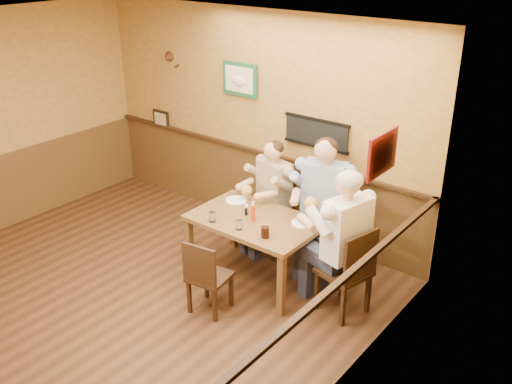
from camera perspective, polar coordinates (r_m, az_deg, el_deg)
room at (r=5.58m, az=-13.99°, el=3.84°), size 5.02×5.03×2.81m
dining_table at (r=6.26m, az=-0.08°, el=-3.43°), size 1.40×0.90×0.75m
chair_back_left at (r=7.01m, az=1.80°, el=-2.24°), size 0.48×0.48×0.87m
chair_back_right at (r=6.67m, az=6.63°, el=-3.37°), size 0.55×0.55×0.98m
chair_right_end at (r=5.86m, az=8.79°, el=-7.68°), size 0.55×0.55×0.98m
chair_near_side at (r=5.87m, az=-4.65°, el=-8.25°), size 0.44×0.44×0.83m
diner_tan_shirt at (r=6.93m, az=1.82°, el=-0.86°), size 0.69×0.69×1.25m
diner_blue_polo at (r=6.57m, az=6.72°, el=-1.74°), size 0.79×0.79×1.40m
diner_white_elder at (r=5.76m, az=8.93°, el=-5.91°), size 0.78×0.78×1.40m
water_glass_left at (r=6.15m, az=-4.39°, el=-2.48°), size 0.08×0.08×0.11m
water_glass_mid at (r=5.97m, az=-1.72°, el=-3.28°), size 0.07×0.07×0.11m
cola_tumbler at (r=5.82m, az=0.91°, el=-4.05°), size 0.11×0.11×0.11m
hot_sauce_bottle at (r=6.13m, az=-0.30°, el=-2.02°), size 0.05×0.05×0.20m
salt_shaker at (r=6.33m, az=-0.97°, el=-1.66°), size 0.05×0.05×0.10m
pepper_shaker at (r=6.27m, az=-0.99°, el=-1.99°), size 0.04×0.04×0.08m
plate_far_left at (r=6.62m, az=-1.98°, el=-0.84°), size 0.33×0.33×0.02m
plate_far_right at (r=6.12m, az=4.74°, el=-3.12°), size 0.30×0.30×0.02m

